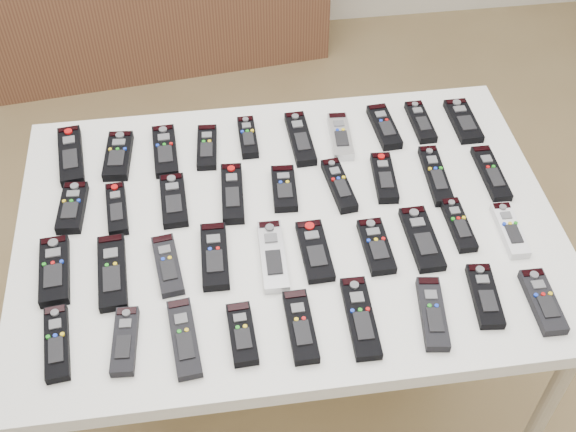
{
  "coord_description": "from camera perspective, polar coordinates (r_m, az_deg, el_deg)",
  "views": [
    {
      "loc": [
        -0.07,
        -1.19,
        2.01
      ],
      "look_at": [
        0.09,
        -0.07,
        0.8
      ],
      "focal_mm": 45.0,
      "sensor_mm": 36.0,
      "label": 1
    }
  ],
  "objects": [
    {
      "name": "table",
      "position": [
        1.72,
        0.0,
        -1.77
      ],
      "size": [
        1.25,
        0.88,
        0.78
      ],
      "color": "white",
      "rests_on": "ground"
    },
    {
      "name": "remote_26",
      "position": [
        1.65,
        10.52,
        -1.77
      ],
      "size": [
        0.06,
        0.18,
        0.02
      ],
      "primitive_type": "cube",
      "rotation": [
        0.0,
        0.0,
        0.02
      ],
      "color": "black",
      "rests_on": "table"
    },
    {
      "name": "remote_24",
      "position": [
        1.6,
        2.13,
        -2.78
      ],
      "size": [
        0.06,
        0.17,
        0.02
      ],
      "primitive_type": "cube",
      "rotation": [
        0.0,
        0.0,
        0.03
      ],
      "color": "black",
      "rests_on": "table"
    },
    {
      "name": "remote_22",
      "position": [
        1.6,
        -5.82,
        -3.18
      ],
      "size": [
        0.06,
        0.18,
        0.02
      ],
      "primitive_type": "cube",
      "rotation": [
        0.0,
        0.0,
        -0.03
      ],
      "color": "black",
      "rests_on": "table"
    },
    {
      "name": "remote_34",
      "position": [
        1.5,
        5.75,
        -7.99
      ],
      "size": [
        0.06,
        0.2,
        0.02
      ],
      "primitive_type": "cube",
      "rotation": [
        0.0,
        0.0,
        -0.02
      ],
      "color": "black",
      "rests_on": "table"
    },
    {
      "name": "remote_35",
      "position": [
        1.53,
        11.35,
        -7.55
      ],
      "size": [
        0.07,
        0.18,
        0.02
      ],
      "primitive_type": "cube",
      "rotation": [
        0.0,
        0.0,
        -0.14
      ],
      "color": "black",
      "rests_on": "table"
    },
    {
      "name": "remote_5",
      "position": [
        1.87,
        0.97,
        6.13
      ],
      "size": [
        0.06,
        0.19,
        0.02
      ],
      "primitive_type": "cube",
      "rotation": [
        0.0,
        0.0,
        0.03
      ],
      "color": "black",
      "rests_on": "table"
    },
    {
      "name": "remote_2",
      "position": [
        1.86,
        -9.68,
        5.1
      ],
      "size": [
        0.06,
        0.18,
        0.02
      ],
      "primitive_type": "cube",
      "rotation": [
        0.0,
        0.0,
        0.04
      ],
      "color": "black",
      "rests_on": "table"
    },
    {
      "name": "remote_30",
      "position": [
        1.5,
        -12.76,
        -9.61
      ],
      "size": [
        0.06,
        0.16,
        0.02
      ],
      "primitive_type": "cube",
      "rotation": [
        0.0,
        0.0,
        -0.07
      ],
      "color": "black",
      "rests_on": "table"
    },
    {
      "name": "remote_27",
      "position": [
        1.7,
        13.32,
        -0.67
      ],
      "size": [
        0.04,
        0.16,
        0.02
      ],
      "primitive_type": "cube",
      "rotation": [
        0.0,
        0.0,
        0.01
      ],
      "color": "black",
      "rests_on": "table"
    },
    {
      "name": "remote_33",
      "position": [
        1.48,
        1.0,
        -8.72
      ],
      "size": [
        0.05,
        0.17,
        0.02
      ],
      "primitive_type": "cube",
      "rotation": [
        0.0,
        0.0,
        0.01
      ],
      "color": "black",
      "rests_on": "table"
    },
    {
      "name": "ground",
      "position": [
        2.34,
        -2.4,
        -12.44
      ],
      "size": [
        4.0,
        4.0,
        0.0
      ],
      "primitive_type": "plane",
      "color": "olive",
      "rests_on": "ground"
    },
    {
      "name": "remote_29",
      "position": [
        1.53,
        -17.8,
        -9.53
      ],
      "size": [
        0.06,
        0.18,
        0.02
      ],
      "primitive_type": "cube",
      "rotation": [
        0.0,
        0.0,
        0.1
      ],
      "color": "black",
      "rests_on": "table"
    },
    {
      "name": "remote_17",
      "position": [
        1.8,
        11.58,
        3.17
      ],
      "size": [
        0.05,
        0.2,
        0.02
      ],
      "primitive_type": "cube",
      "rotation": [
        0.0,
        0.0,
        -0.04
      ],
      "color": "black",
      "rests_on": "table"
    },
    {
      "name": "remote_36",
      "position": [
        1.58,
        15.29,
        -6.1
      ],
      "size": [
        0.07,
        0.16,
        0.02
      ],
      "primitive_type": "cube",
      "rotation": [
        0.0,
        0.0,
        -0.11
      ],
      "color": "black",
      "rests_on": "table"
    },
    {
      "name": "remote_28",
      "position": [
        1.72,
        17.12,
        -1.06
      ],
      "size": [
        0.05,
        0.16,
        0.02
      ],
      "primitive_type": "cube",
      "rotation": [
        0.0,
        0.0,
        -0.03
      ],
      "color": "silver",
      "rests_on": "table"
    },
    {
      "name": "remote_1",
      "position": [
        1.87,
        -13.27,
        4.65
      ],
      "size": [
        0.07,
        0.17,
        0.02
      ],
      "primitive_type": "cube",
      "rotation": [
        0.0,
        0.0,
        -0.08
      ],
      "color": "black",
      "rests_on": "table"
    },
    {
      "name": "remote_14",
      "position": [
        1.73,
        -0.3,
        2.19
      ],
      "size": [
        0.06,
        0.14,
        0.02
      ],
      "primitive_type": "cube",
      "rotation": [
        0.0,
        0.0,
        -0.06
      ],
      "color": "black",
      "rests_on": "table"
    },
    {
      "name": "remote_6",
      "position": [
        1.88,
        4.16,
        6.28
      ],
      "size": [
        0.06,
        0.17,
        0.02
      ],
      "primitive_type": "cube",
      "rotation": [
        0.0,
        0.0,
        -0.06
      ],
      "color": "#B7B7BC",
      "rests_on": "table"
    },
    {
      "name": "remote_8",
      "position": [
        1.95,
        10.43,
        7.32
      ],
      "size": [
        0.05,
        0.16,
        0.02
      ],
      "primitive_type": "cube",
      "rotation": [
        0.0,
        0.0,
        0.02
      ],
      "color": "black",
      "rests_on": "table"
    },
    {
      "name": "remote_3",
      "position": [
        1.86,
        -6.42,
        5.43
      ],
      "size": [
        0.06,
        0.16,
        0.02
      ],
      "primitive_type": "cube",
      "rotation": [
        0.0,
        0.0,
        -0.07
      ],
      "color": "black",
      "rests_on": "table"
    },
    {
      "name": "remote_9",
      "position": [
        1.98,
        13.68,
        7.31
      ],
      "size": [
        0.06,
        0.17,
        0.02
      ],
      "primitive_type": "cube",
      "rotation": [
        0.0,
        0.0,
        0.01
      ],
      "color": "black",
      "rests_on": "table"
    },
    {
      "name": "remote_4",
      "position": [
        1.88,
        -3.2,
        6.23
      ],
      "size": [
        0.04,
        0.15,
        0.02
      ],
      "primitive_type": "cube",
      "rotation": [
        0.0,
        0.0,
        -0.0
      ],
      "color": "black",
      "rests_on": "table"
    },
    {
      "name": "remote_21",
      "position": [
        1.6,
        -9.49,
        -3.85
      ],
      "size": [
        0.07,
        0.17,
        0.02
      ],
      "primitive_type": "cube",
      "rotation": [
        0.0,
        0.0,
        0.13
      ],
      "color": "black",
      "rests_on": "table"
    },
    {
      "name": "remote_7",
      "position": [
        1.92,
        7.6,
        7.0
      ],
      "size": [
        0.06,
        0.17,
        0.02
      ],
      "primitive_type": "cube",
      "rotation": [
        0.0,
        0.0,
        0.06
      ],
      "color": "black",
      "rests_on": "table"
    },
    {
      "name": "remote_31",
      "position": [
        1.48,
        -8.2,
        -9.54
      ],
      "size": [
        0.07,
        0.19,
        0.02
      ],
      "primitive_type": "cube",
      "rotation": [
        0.0,
        0.0,
        0.09
      ],
      "color": "black",
      "rests_on": "table"
    },
    {
      "name": "remote_32",
      "position": [
        1.47,
        -3.64,
        -9.28
      ],
      "size": [
        0.06,
        0.14,
        0.02
      ],
      "primitive_type": "cube",
      "rotation": [
        0.0,
        0.0,
        0.04
      ],
      "color": "black",
      "rests_on": "table"
    },
    {
      "name": "remote_15",
      "position": [
        1.75,
        4.06,
        2.43
      ],
      "size": [
        0.06,
        0.17,
        0.02
      ],
      "primitive_type": "cube",
      "rotation": [
        0.0,
        0.0,
        0.11
      ],
      "color": "black",
      "rests_on": "table"
    },
    {
      "name": "remote_23",
      "position": [
        1.59,
        -1.2,
        -3.17
      ],
      "size": [
        0.06,
        0.2,
        0.02
      ],
      "primitive_type": "cube",
      "rotation": [
        0.0,
        0.0,
        -0.03
      ],
      "color": "#B7B7BC",
      "rests_on": "table"
    },
    {
      "name": "remote_37",
      "position": [
        1.61,
        19.48,
        -6.39
      ],
      "size": [
        0.05,
        0.16,
        0.02
      ],
      "primitive_type": "cube",
      "rotation": [
        0.0,
        0.0,
        -0.02
      ],
      "color": "black",
      "rests_on": "table"
    },
    {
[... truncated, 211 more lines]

